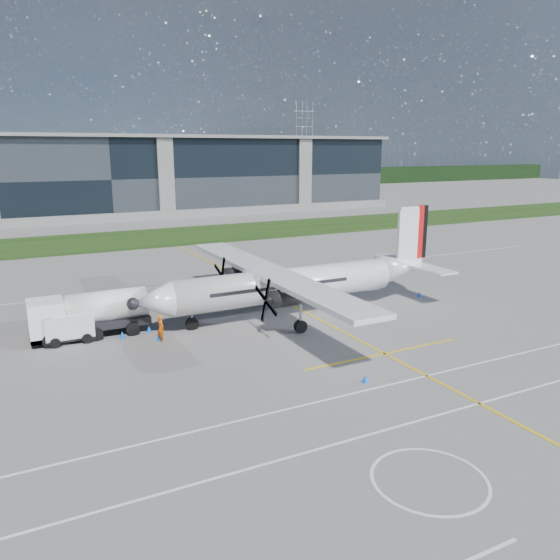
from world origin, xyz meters
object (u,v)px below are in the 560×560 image
(safety_cone_tail, at_px, (420,294))
(safety_cone_fwd, at_px, (122,335))
(turboprop_aircraft, at_px, (297,264))
(safety_cone_portwing, at_px, (365,378))
(fuel_tanker_truck, at_px, (81,316))
(ground_crew_person, at_px, (161,326))
(safety_cone_stbdwing, at_px, (218,279))
(pylon_east, at_px, (304,143))
(safety_cone_nose_stbd, at_px, (149,328))
(baggage_tug, at_px, (69,327))
(safety_cone_nose_port, at_px, (159,337))

(safety_cone_tail, relative_size, safety_cone_fwd, 1.00)
(turboprop_aircraft, distance_m, safety_cone_tail, 13.00)
(safety_cone_portwing, bearing_deg, fuel_tanker_truck, 130.95)
(fuel_tanker_truck, xyz_separation_m, ground_crew_person, (4.76, -3.34, -0.51))
(safety_cone_portwing, distance_m, safety_cone_stbdwing, 26.55)
(pylon_east, distance_m, safety_cone_tail, 162.88)
(pylon_east, bearing_deg, safety_cone_tail, -115.75)
(safety_cone_nose_stbd, bearing_deg, ground_crew_person, -83.44)
(turboprop_aircraft, distance_m, fuel_tanker_truck, 16.47)
(turboprop_aircraft, bearing_deg, pylon_east, 60.36)
(ground_crew_person, xyz_separation_m, safety_cone_portwing, (8.57, -12.01, -0.83))
(safety_cone_fwd, bearing_deg, safety_cone_nose_stbd, 14.11)
(ground_crew_person, bearing_deg, baggage_tug, 60.38)
(pylon_east, xyz_separation_m, safety_cone_portwing, (-85.73, -159.07, -14.75))
(ground_crew_person, distance_m, safety_cone_portwing, 14.78)
(ground_crew_person, bearing_deg, safety_cone_stbdwing, -36.67)
(turboprop_aircraft, xyz_separation_m, baggage_tug, (-17.06, 1.42, -3.06))
(ground_crew_person, xyz_separation_m, safety_cone_nose_stbd, (-0.28, 2.40, -0.83))
(baggage_tug, bearing_deg, safety_cone_stbdwing, 37.35)
(safety_cone_nose_stbd, bearing_deg, safety_cone_portwing, -58.48)
(safety_cone_nose_port, bearing_deg, baggage_tug, 154.89)
(fuel_tanker_truck, distance_m, safety_cone_nose_stbd, 4.77)
(safety_cone_tail, bearing_deg, safety_cone_stbdwing, 136.25)
(pylon_east, height_order, safety_cone_nose_port, pylon_east)
(fuel_tanker_truck, xyz_separation_m, safety_cone_portwing, (13.32, -15.35, -1.34))
(safety_cone_fwd, bearing_deg, safety_cone_tail, -2.07)
(safety_cone_portwing, bearing_deg, safety_cone_fwd, 127.95)
(safety_cone_stbdwing, distance_m, safety_cone_fwd, 17.38)
(baggage_tug, distance_m, safety_cone_fwd, 3.58)
(ground_crew_person, height_order, safety_cone_tail, ground_crew_person)
(pylon_east, distance_m, turboprop_aircraft, 167.94)
(baggage_tug, relative_size, ground_crew_person, 1.57)
(pylon_east, relative_size, safety_cone_fwd, 60.00)
(safety_cone_tail, bearing_deg, safety_cone_nose_stbd, 176.56)
(fuel_tanker_truck, bearing_deg, safety_cone_fwd, -30.28)
(baggage_tug, height_order, safety_cone_nose_stbd, baggage_tug)
(safety_cone_portwing, bearing_deg, ground_crew_person, 125.49)
(ground_crew_person, relative_size, safety_cone_portwing, 4.32)
(pylon_east, height_order, turboprop_aircraft, pylon_east)
(turboprop_aircraft, relative_size, ground_crew_person, 12.59)
(safety_cone_nose_port, relative_size, safety_cone_nose_stbd, 1.00)
(turboprop_aircraft, relative_size, safety_cone_nose_stbd, 54.37)
(ground_crew_person, distance_m, safety_cone_stbdwing, 17.46)
(pylon_east, height_order, safety_cone_portwing, pylon_east)
(pylon_east, distance_m, ground_crew_person, 175.25)
(baggage_tug, distance_m, ground_crew_person, 6.32)
(safety_cone_fwd, relative_size, safety_cone_nose_stbd, 1.00)
(safety_cone_portwing, xyz_separation_m, safety_cone_stbdwing, (1.10, 26.53, 0.00))
(baggage_tug, bearing_deg, fuel_tanker_truck, 29.87)
(turboprop_aircraft, distance_m, safety_cone_stbdwing, 13.77)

